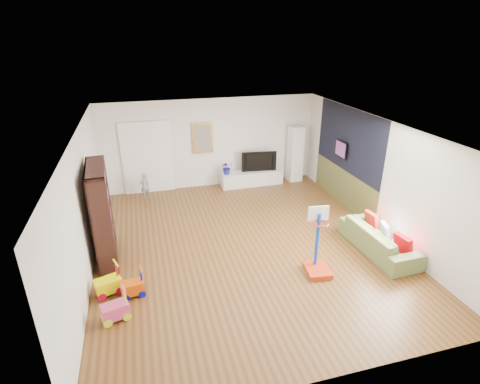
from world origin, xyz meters
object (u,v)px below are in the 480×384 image
object	(u,v)px
basketball_hoop	(320,243)
bookshelf	(102,214)
sofa	(379,239)
media_console	(252,178)

from	to	relation	value
basketball_hoop	bookshelf	bearing A→B (deg)	164.90
bookshelf	sofa	xyz separation A→B (m)	(5.74, -1.31, -0.74)
bookshelf	sofa	world-z (taller)	bookshelf
sofa	basketball_hoop	xyz separation A→B (m)	(-1.65, -0.38, 0.40)
bookshelf	basketball_hoop	bearing A→B (deg)	-26.29
media_console	sofa	world-z (taller)	sofa
media_console	basketball_hoop	xyz separation A→B (m)	(-0.09, -4.84, 0.47)
basketball_hoop	media_console	bearing A→B (deg)	96.35
media_console	bookshelf	world-z (taller)	bookshelf
bookshelf	basketball_hoop	size ratio (longest dim) A/B	1.49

